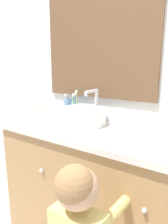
# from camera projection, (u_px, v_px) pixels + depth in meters

# --- Properties ---
(wall_back) EXTENTS (3.20, 0.18, 2.50)m
(wall_back) POSITION_uv_depth(u_px,v_px,m) (136.00, 57.00, 1.45)
(wall_back) COLOR silver
(wall_back) RESTS_ON ground_plane
(vanity_counter) EXTENTS (1.40, 0.57, 0.85)m
(vanity_counter) POSITION_uv_depth(u_px,v_px,m) (109.00, 193.00, 1.39)
(vanity_counter) COLOR #A37A4C
(vanity_counter) RESTS_ON ground_plane
(sink_basin) EXTENTS (0.30, 0.35, 0.21)m
(sink_basin) POSITION_uv_depth(u_px,v_px,m) (83.00, 116.00, 1.43)
(sink_basin) COLOR white
(sink_basin) RESTS_ON vanity_counter
(toothbrush_holder) EXTENTS (0.08, 0.08, 0.19)m
(toothbrush_holder) POSITION_uv_depth(u_px,v_px,m) (75.00, 110.00, 1.66)
(toothbrush_holder) COLOR #4C93C6
(toothbrush_holder) RESTS_ON vanity_counter
(soap_dispenser) EXTENTS (0.06, 0.06, 0.15)m
(soap_dispenser) POSITION_uv_depth(u_px,v_px,m) (68.00, 105.00, 1.73)
(soap_dispenser) COLOR #6B93B2
(soap_dispenser) RESTS_ON vanity_counter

